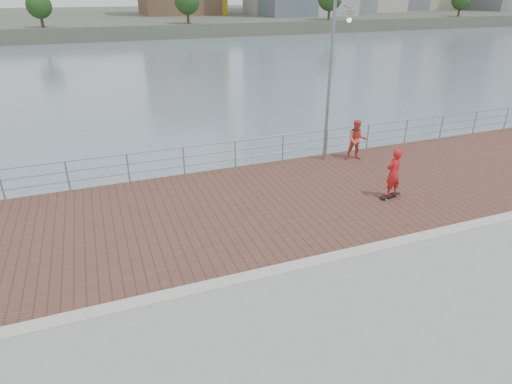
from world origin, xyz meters
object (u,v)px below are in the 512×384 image
object	(u,v)px
guardrail	(210,154)
bystander	(357,140)
street_lamp	(338,52)
skateboarder	(393,173)

from	to	relation	value
guardrail	bystander	distance (m)	6.06
street_lamp	bystander	world-z (taller)	street_lamp
skateboarder	guardrail	bearing A→B (deg)	-53.39
street_lamp	skateboarder	bearing A→B (deg)	-84.95
street_lamp	guardrail	bearing A→B (deg)	168.72
skateboarder	street_lamp	bearing A→B (deg)	-96.62
skateboarder	bystander	xyz separation A→B (m)	(0.91, 3.57, -0.08)
street_lamp	skateboarder	world-z (taller)	street_lamp
bystander	guardrail	bearing A→B (deg)	-165.17
street_lamp	bystander	xyz separation A→B (m)	(1.22, -0.00, -3.51)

